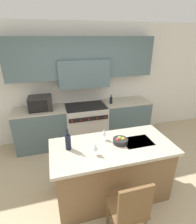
% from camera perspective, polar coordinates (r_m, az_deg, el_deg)
% --- Properties ---
extents(ground_plane, '(10.00, 10.00, 0.00)m').
position_cam_1_polar(ground_plane, '(3.08, 4.52, -27.56)').
color(ground_plane, tan).
extents(back_cabinetry, '(10.00, 0.46, 2.70)m').
position_cam_1_polar(back_cabinetry, '(4.11, -5.18, 11.98)').
color(back_cabinetry, silver).
rests_on(back_cabinetry, ground_plane).
extents(back_counter, '(3.17, 0.62, 0.93)m').
position_cam_1_polar(back_counter, '(4.24, -4.00, -3.61)').
color(back_counter, '#4C6066').
rests_on(back_counter, ground_plane).
extents(range_stove, '(0.94, 0.70, 0.92)m').
position_cam_1_polar(range_stove, '(4.23, -3.94, -3.82)').
color(range_stove, beige).
rests_on(range_stove, ground_plane).
extents(microwave, '(0.49, 0.39, 0.29)m').
position_cam_1_polar(microwave, '(3.94, -18.28, 2.77)').
color(microwave, black).
rests_on(microwave, back_counter).
extents(kitchen_island, '(1.80, 0.86, 0.92)m').
position_cam_1_polar(kitchen_island, '(2.90, 4.44, -18.37)').
color(kitchen_island, brown).
rests_on(kitchen_island, ground_plane).
extents(island_chair, '(0.42, 0.40, 0.99)m').
position_cam_1_polar(island_chair, '(2.34, 10.38, -28.75)').
color(island_chair, brown).
rests_on(island_chair, ground_plane).
extents(wine_bottle, '(0.08, 0.08, 0.32)m').
position_cam_1_polar(wine_bottle, '(2.50, -9.75, -9.49)').
color(wine_bottle, black).
rests_on(wine_bottle, kitchen_island).
extents(wine_glass_near, '(0.08, 0.08, 0.18)m').
position_cam_1_polar(wine_glass_near, '(2.36, -0.97, -11.24)').
color(wine_glass_near, white).
rests_on(wine_glass_near, kitchen_island).
extents(wine_glass_far, '(0.08, 0.08, 0.18)m').
position_cam_1_polar(wine_glass_far, '(2.68, 1.95, -6.68)').
color(wine_glass_far, white).
rests_on(wine_glass_far, kitchen_island).
extents(fruit_bowl, '(0.22, 0.22, 0.10)m').
position_cam_1_polar(fruit_bowl, '(2.66, 7.29, -9.26)').
color(fruit_bowl, black).
rests_on(fruit_bowl, kitchen_island).
extents(oil_bottle_on_counter, '(0.07, 0.07, 0.21)m').
position_cam_1_polar(oil_bottle_on_counter, '(4.13, 4.27, 3.90)').
color(oil_bottle_on_counter, black).
rests_on(oil_bottle_on_counter, back_counter).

